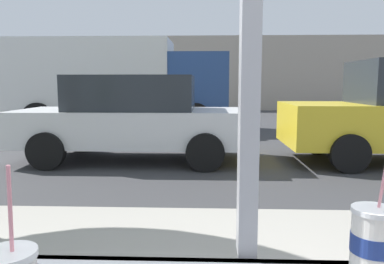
# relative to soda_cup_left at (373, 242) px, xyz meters

# --- Properties ---
(ground_plane) EXTENTS (60.00, 60.00, 0.00)m
(ground_plane) POSITION_rel_soda_cup_left_xyz_m (-0.28, 8.05, -1.06)
(ground_plane) COLOR #38383A
(building_facade_far) EXTENTS (28.00, 1.20, 4.02)m
(building_facade_far) POSITION_rel_soda_cup_left_xyz_m (-0.28, 20.37, 0.95)
(building_facade_far) COLOR #A89E8E
(building_facade_far) RESTS_ON ground
(soda_cup_left) EXTENTS (0.10, 0.10, 0.33)m
(soda_cup_left) POSITION_rel_soda_cup_left_xyz_m (0.00, 0.00, 0.00)
(soda_cup_left) COLOR white
(soda_cup_left) RESTS_ON window_counter
(parked_car_white) EXTENTS (4.29, 1.90, 1.59)m
(parked_car_white) POSITION_rel_soda_cup_left_xyz_m (-1.76, 6.07, -0.25)
(parked_car_white) COLOR silver
(parked_car_white) RESTS_ON ground
(box_truck) EXTENTS (7.21, 2.44, 2.77)m
(box_truck) POSITION_rel_soda_cup_left_xyz_m (-3.49, 10.88, 0.48)
(box_truck) COLOR silver
(box_truck) RESTS_ON ground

